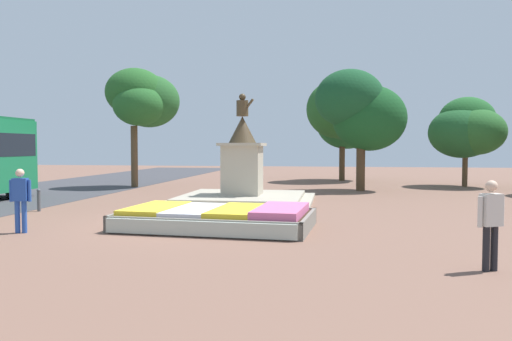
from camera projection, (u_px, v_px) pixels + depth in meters
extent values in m
plane|color=brown|center=(173.00, 224.00, 14.84)|extent=(86.51, 86.51, 0.00)
cube|color=#38281C|center=(216.00, 220.00, 14.21)|extent=(5.36, 3.23, 0.42)
cube|color=gray|center=(199.00, 228.00, 12.76)|extent=(5.36, 0.48, 0.46)
cube|color=gray|center=(231.00, 213.00, 15.65)|extent=(5.36, 0.48, 0.46)
cube|color=gray|center=(132.00, 217.00, 14.79)|extent=(0.32, 3.07, 0.46)
cube|color=gray|center=(309.00, 223.00, 13.62)|extent=(0.32, 3.07, 0.46)
cube|color=yellow|center=(156.00, 208.00, 14.61)|extent=(1.43, 2.75, 0.16)
cube|color=white|center=(196.00, 210.00, 14.33)|extent=(1.43, 2.75, 0.13)
cube|color=yellow|center=(237.00, 211.00, 14.06)|extent=(1.43, 2.75, 0.16)
cube|color=#D86699|center=(281.00, 211.00, 13.78)|extent=(1.43, 2.75, 0.23)
cube|color=#B2BCAD|center=(198.00, 228.00, 12.71)|extent=(5.10, 0.56, 0.38)
cube|color=#B1A792|center=(242.00, 200.00, 20.75)|extent=(5.80, 5.80, 0.16)
cube|color=#B1A792|center=(242.00, 196.00, 20.74)|extent=(4.90, 4.90, 0.16)
cube|color=#B2A893|center=(242.00, 170.00, 20.69)|extent=(1.53, 1.53, 2.02)
cube|color=#B2A893|center=(242.00, 144.00, 20.64)|extent=(1.80, 1.80, 0.12)
cone|color=#473823|center=(242.00, 130.00, 20.61)|extent=(1.15, 1.15, 1.11)
cylinder|color=#473823|center=(242.00, 108.00, 20.57)|extent=(0.49, 0.49, 0.65)
sphere|color=#473823|center=(242.00, 97.00, 20.54)|extent=(0.28, 0.28, 0.28)
cylinder|color=#473823|center=(249.00, 105.00, 20.41)|extent=(0.48, 0.27, 0.52)
cylinder|color=black|center=(14.00, 189.00, 21.76)|extent=(0.31, 0.91, 0.90)
cylinder|color=black|center=(494.00, 248.00, 9.29)|extent=(0.13, 0.13, 0.85)
cylinder|color=black|center=(486.00, 249.00, 9.24)|extent=(0.13, 0.13, 0.85)
cube|color=beige|center=(491.00, 210.00, 9.23)|extent=(0.44, 0.36, 0.60)
cylinder|color=beige|center=(502.00, 211.00, 9.30)|extent=(0.09, 0.09, 0.57)
cylinder|color=beige|center=(480.00, 212.00, 9.17)|extent=(0.09, 0.09, 0.57)
sphere|color=beige|center=(492.00, 186.00, 9.21)|extent=(0.22, 0.22, 0.22)
cylinder|color=#264CA5|center=(17.00, 217.00, 13.34)|extent=(0.13, 0.13, 0.86)
cylinder|color=#264CA5|center=(24.00, 217.00, 13.34)|extent=(0.13, 0.13, 0.86)
cube|color=#264CA5|center=(20.00, 190.00, 13.30)|extent=(0.42, 0.29, 0.61)
cylinder|color=#264CA5|center=(11.00, 191.00, 13.29)|extent=(0.09, 0.09, 0.58)
cylinder|color=#264CA5|center=(29.00, 191.00, 13.32)|extent=(0.09, 0.09, 0.58)
sphere|color=beige|center=(20.00, 173.00, 13.28)|extent=(0.22, 0.22, 0.22)
cylinder|color=#4C5156|center=(39.00, 201.00, 17.79)|extent=(0.12, 0.12, 0.71)
sphere|color=#4C5156|center=(39.00, 191.00, 17.77)|extent=(0.13, 0.13, 0.13)
cylinder|color=#4C3823|center=(342.00, 161.00, 33.65)|extent=(0.38, 0.38, 2.64)
ellipsoid|color=#255A2B|center=(347.00, 112.00, 32.82)|extent=(4.32, 3.71, 3.78)
ellipsoid|color=#245926|center=(338.00, 109.00, 32.72)|extent=(4.08, 4.18, 3.83)
ellipsoid|color=#205D2C|center=(347.00, 124.00, 34.01)|extent=(4.12, 3.87, 3.43)
cylinder|color=brown|center=(134.00, 156.00, 28.36)|extent=(0.38, 0.38, 3.49)
ellipsoid|color=#265F28|center=(139.00, 105.00, 27.77)|extent=(2.90, 2.96, 2.30)
ellipsoid|color=#255C25|center=(135.00, 92.00, 28.21)|extent=(3.35, 3.15, 2.73)
ellipsoid|color=#275C29|center=(149.00, 101.00, 28.61)|extent=(3.52, 3.04, 3.00)
cylinder|color=#4C3823|center=(361.00, 165.00, 26.00)|extent=(0.45, 0.45, 2.69)
ellipsoid|color=#184A27|center=(349.00, 98.00, 25.83)|extent=(3.57, 3.27, 3.02)
ellipsoid|color=#184D22|center=(369.00, 118.00, 25.99)|extent=(3.84, 3.41, 3.41)
cylinder|color=brown|center=(465.00, 169.00, 28.75)|extent=(0.30, 0.30, 2.07)
ellipsoid|color=#21582A|center=(462.00, 133.00, 28.60)|extent=(3.76, 3.95, 2.93)
ellipsoid|color=#275E28|center=(475.00, 132.00, 28.14)|extent=(3.35, 3.61, 2.63)
ellipsoid|color=#215C28|center=(467.00, 120.00, 28.69)|extent=(3.17, 2.87, 2.68)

